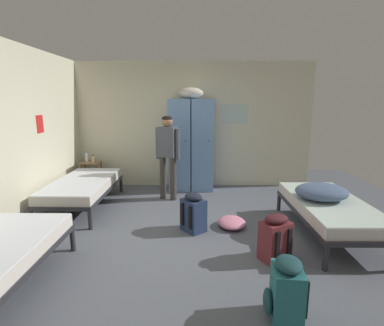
% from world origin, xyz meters
% --- Properties ---
extents(ground_plane, '(7.89, 7.89, 0.00)m').
position_xyz_m(ground_plane, '(0.00, 0.00, 0.00)').
color(ground_plane, '#565B66').
extents(room_backdrop, '(4.97, 4.99, 2.61)m').
position_xyz_m(room_backdrop, '(-1.22, 1.25, 1.31)').
color(room_backdrop, beige).
rests_on(room_backdrop, ground_plane).
extents(locker_bank, '(0.90, 0.55, 2.07)m').
position_xyz_m(locker_bank, '(-0.04, 2.19, 0.97)').
color(locker_bank, '#6B93C6').
rests_on(locker_bank, ground_plane).
extents(shelf_unit, '(0.38, 0.30, 0.57)m').
position_xyz_m(shelf_unit, '(-2.12, 2.19, 0.35)').
color(shelf_unit, '#99704C').
rests_on(shelf_unit, ground_plane).
extents(bed_right, '(0.90, 1.90, 0.49)m').
position_xyz_m(bed_right, '(1.87, -0.00, 0.38)').
color(bed_right, '#28282D').
rests_on(bed_right, ground_plane).
extents(bed_left_rear, '(0.90, 1.90, 0.49)m').
position_xyz_m(bed_left_rear, '(-1.87, 1.04, 0.38)').
color(bed_left_rear, '#28282D').
rests_on(bed_left_rear, ground_plane).
extents(bedding_heap, '(0.70, 0.61, 0.21)m').
position_xyz_m(bedding_heap, '(1.77, 0.04, 0.60)').
color(bedding_heap, slate).
rests_on(bedding_heap, bed_right).
extents(person_traveler, '(0.46, 0.31, 1.55)m').
position_xyz_m(person_traveler, '(-0.46, 1.50, 0.94)').
color(person_traveler, '#3D3833').
rests_on(person_traveler, ground_plane).
extents(water_bottle, '(0.06, 0.06, 0.22)m').
position_xyz_m(water_bottle, '(-2.20, 2.21, 0.67)').
color(water_bottle, white).
rests_on(water_bottle, shelf_unit).
extents(lotion_bottle, '(0.05, 0.05, 0.16)m').
position_xyz_m(lotion_bottle, '(-2.05, 2.15, 0.64)').
color(lotion_bottle, beige).
rests_on(lotion_bottle, shelf_unit).
extents(backpack_navy, '(0.42, 0.41, 0.55)m').
position_xyz_m(backpack_navy, '(0.03, 0.10, 0.26)').
color(backpack_navy, navy).
rests_on(backpack_navy, ground_plane).
extents(backpack_teal, '(0.36, 0.34, 0.55)m').
position_xyz_m(backpack_teal, '(0.80, -1.66, 0.26)').
color(backpack_teal, '#23666B').
rests_on(backpack_teal, ground_plane).
extents(backpack_maroon, '(0.40, 0.41, 0.55)m').
position_xyz_m(backpack_maroon, '(0.96, -0.69, 0.26)').
color(backpack_maroon, maroon).
rests_on(backpack_maroon, ground_plane).
extents(clothes_pile_pink, '(0.40, 0.48, 0.13)m').
position_xyz_m(clothes_pile_pink, '(0.58, 0.23, 0.07)').
color(clothes_pile_pink, pink).
rests_on(clothes_pile_pink, ground_plane).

